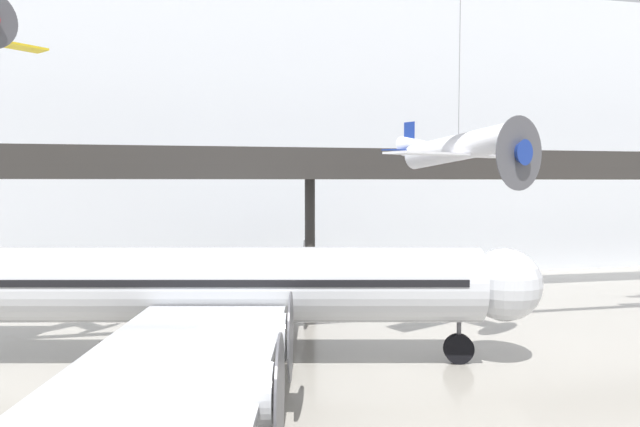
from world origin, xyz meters
TOP-DOWN VIEW (x-y plane):
  - hangar_back_wall at (0.00, 34.41)m, footprint 140.00×3.00m
  - mezzanine_walkway at (0.00, 24.28)m, footprint 110.00×3.20m
  - airliner_silver_main at (-7.23, 12.42)m, footprint 29.58×34.07m
  - suspended_plane_white_twin at (5.25, 13.71)m, footprint 9.22×8.05m

SIDE VIEW (x-z plane):
  - airliner_silver_main at x=-7.23m, z-range -1.42..8.27m
  - mezzanine_walkway at x=0.00m, z-range 3.39..13.49m
  - suspended_plane_white_twin at x=5.25m, z-range 4.05..15.15m
  - hangar_back_wall at x=0.00m, z-range 0.00..24.18m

